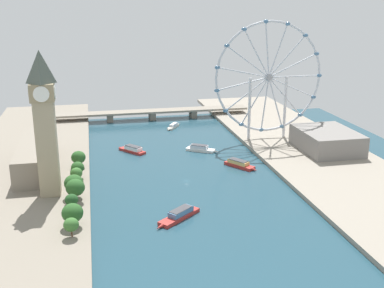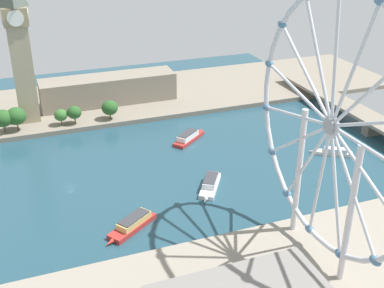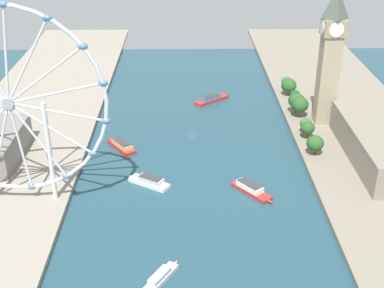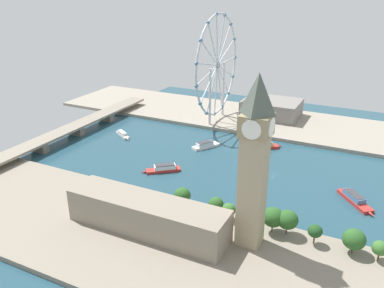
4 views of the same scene
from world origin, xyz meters
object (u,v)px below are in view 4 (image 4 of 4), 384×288
at_px(clock_tower, 254,161).
at_px(ferris_wheel, 217,66).
at_px(tour_boat_1, 163,168).
at_px(tour_boat_4, 123,135).
at_px(parliament_block, 147,215).
at_px(tour_boat_0, 264,146).
at_px(riverside_hall, 271,108).
at_px(river_bridge, 76,127).
at_px(tour_boat_2, 206,145).
at_px(tour_boat_3, 355,199).

height_order(clock_tower, ferris_wheel, ferris_wheel).
xyz_separation_m(tour_boat_1, tour_boat_4, (46.11, 69.19, -0.53)).
xyz_separation_m(parliament_block, tour_boat_0, (148.08, -21.49, -10.10)).
height_order(riverside_hall, river_bridge, riverside_hall).
distance_m(tour_boat_0, tour_boat_1, 92.54).
xyz_separation_m(river_bridge, tour_boat_2, (24.75, -118.94, -5.13)).
distance_m(ferris_wheel, tour_boat_2, 85.53).
relative_size(parliament_block, riverside_hall, 1.67).
distance_m(tour_boat_2, tour_boat_4, 78.86).
bearing_deg(tour_boat_3, tour_boat_2, -148.07).
xyz_separation_m(clock_tower, tour_boat_2, (114.33, 76.85, -47.59)).
distance_m(ferris_wheel, tour_boat_4, 109.47).
xyz_separation_m(clock_tower, parliament_block, (-13.82, 53.86, -37.40)).
xyz_separation_m(ferris_wheel, river_bridge, (-88.83, 101.04, -48.61)).
bearing_deg(ferris_wheel, riverside_hall, -52.82).
bearing_deg(riverside_hall, tour_boat_2, 164.26).
relative_size(riverside_hall, tour_boat_3, 1.87).
bearing_deg(parliament_block, ferris_wheel, 12.01).
distance_m(riverside_hall, tour_boat_1, 158.90).
bearing_deg(riverside_hall, tour_boat_1, 166.54).
bearing_deg(river_bridge, parliament_block, -126.07).
relative_size(parliament_block, ferris_wheel, 0.90).
height_order(parliament_block, tour_boat_3, parliament_block).
bearing_deg(tour_boat_2, riverside_hall, 16.65).
distance_m(parliament_block, tour_boat_3, 132.81).
height_order(tour_boat_3, tour_boat_4, tour_boat_3).
xyz_separation_m(river_bridge, tour_boat_1, (-30.77, -109.84, -5.02)).
distance_m(clock_tower, tour_boat_0, 146.05).
bearing_deg(tour_boat_3, river_bridge, -133.48).
bearing_deg(tour_boat_4, clock_tower, -2.19).
bearing_deg(ferris_wheel, tour_boat_2, -164.39).
bearing_deg(tour_boat_0, tour_boat_1, -160.22).
height_order(ferris_wheel, tour_boat_1, ferris_wheel).
bearing_deg(parliament_block, tour_boat_3, -48.56).
xyz_separation_m(riverside_hall, river_bridge, (-123.51, 146.77, -4.02)).
bearing_deg(ferris_wheel, tour_boat_4, 140.58).
height_order(ferris_wheel, tour_boat_2, ferris_wheel).
bearing_deg(tour_boat_4, parliament_block, -17.66).
bearing_deg(tour_boat_0, river_bridge, 160.45).
height_order(tour_boat_1, tour_boat_3, tour_boat_1).
xyz_separation_m(parliament_block, tour_boat_1, (72.62, 32.09, -10.07)).
bearing_deg(tour_boat_0, ferris_wheel, 109.87).
xyz_separation_m(riverside_hall, tour_boat_2, (-98.76, 27.83, -9.16)).
bearing_deg(tour_boat_2, clock_tower, -113.71).
distance_m(tour_boat_1, tour_boat_3, 132.22).
bearing_deg(tour_boat_0, riverside_hall, 67.08).
bearing_deg(tour_boat_3, tour_boat_0, -167.59).
height_order(tour_boat_0, tour_boat_4, tour_boat_0).
height_order(ferris_wheel, river_bridge, ferris_wheel).
distance_m(river_bridge, tour_boat_1, 114.18).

